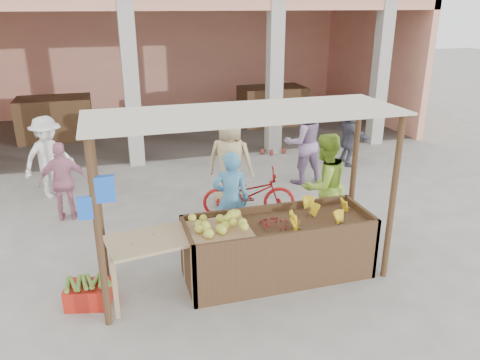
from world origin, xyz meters
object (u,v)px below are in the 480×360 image
object	(u,v)px
side_table	(151,249)
vendor_green	(324,183)
vendor_blue	(231,197)
red_crate	(89,295)
motorcycle	(249,193)
fruit_stall	(278,250)

from	to	relation	value
side_table	vendor_green	size ratio (longest dim) A/B	0.63
side_table	vendor_green	xyz separation A→B (m)	(2.91, 1.05, 0.20)
vendor_blue	vendor_green	xyz separation A→B (m)	(1.56, -0.05, 0.08)
red_crate	vendor_blue	distance (m)	2.50
motorcycle	red_crate	bearing A→B (deg)	139.82
red_crate	motorcycle	bearing A→B (deg)	48.95
side_table	vendor_blue	size ratio (longest dim) A/B	0.69
side_table	motorcycle	size ratio (longest dim) A/B	0.67
fruit_stall	vendor_green	size ratio (longest dim) A/B	1.41
side_table	vendor_blue	xyz separation A→B (m)	(1.36, 1.10, 0.12)
red_crate	fruit_stall	bearing A→B (deg)	12.86
fruit_stall	vendor_green	world-z (taller)	vendor_green
side_table	red_crate	size ratio (longest dim) A/B	2.11
side_table	vendor_green	distance (m)	3.10
fruit_stall	vendor_green	bearing A→B (deg)	40.59
fruit_stall	vendor_green	distance (m)	1.61
fruit_stall	vendor_blue	world-z (taller)	vendor_blue
motorcycle	side_table	bearing A→B (deg)	150.90
side_table	red_crate	world-z (taller)	side_table
fruit_stall	vendor_blue	size ratio (longest dim) A/B	1.55
side_table	red_crate	distance (m)	1.01
red_crate	side_table	bearing A→B (deg)	7.47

